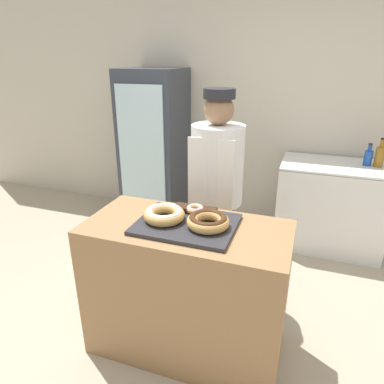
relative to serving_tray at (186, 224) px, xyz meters
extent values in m
plane|color=#B7A88E|center=(0.00, 0.00, -0.92)|extent=(14.00, 14.00, 0.00)
cube|color=beige|center=(0.00, 2.13, 0.43)|extent=(8.00, 0.06, 2.70)
cube|color=#997047|center=(0.00, 0.00, -0.46)|extent=(1.23, 0.60, 0.91)
cube|color=#2D2D33|center=(0.00, 0.00, 0.00)|extent=(0.58, 0.45, 0.02)
torus|color=tan|center=(-0.14, -0.01, 0.05)|extent=(0.25, 0.25, 0.07)
torus|color=beige|center=(-0.14, -0.01, 0.06)|extent=(0.22, 0.22, 0.04)
torus|color=tan|center=(0.14, -0.01, 0.05)|extent=(0.25, 0.25, 0.07)
torus|color=#472814|center=(0.14, -0.01, 0.06)|extent=(0.22, 0.22, 0.04)
torus|color=tan|center=(0.00, 0.16, 0.03)|extent=(0.12, 0.12, 0.04)
torus|color=#EFADC6|center=(0.00, 0.16, 0.04)|extent=(0.10, 0.10, 0.02)
cube|color=#382111|center=(-0.09, 0.16, 0.03)|extent=(0.09, 0.09, 0.03)
cube|color=#382111|center=(0.09, 0.16, 0.03)|extent=(0.09, 0.09, 0.03)
cylinder|color=#4C4C51|center=(0.00, 0.67, -0.52)|extent=(0.28, 0.28, 0.79)
cylinder|color=white|center=(0.00, 0.67, 0.17)|extent=(0.39, 0.39, 0.59)
cube|color=white|center=(0.00, 0.49, -0.21)|extent=(0.33, 0.02, 1.25)
sphere|color=#936B4C|center=(0.00, 0.67, 0.58)|extent=(0.21, 0.21, 0.21)
cylinder|color=#232328|center=(0.00, 0.67, 0.69)|extent=(0.23, 0.23, 0.07)
cube|color=#333842|center=(-1.02, 1.75, -0.05)|extent=(0.63, 0.64, 1.73)
cube|color=silver|center=(-1.02, 1.42, -0.02)|extent=(0.52, 0.02, 1.38)
cube|color=white|center=(0.89, 1.75, -0.48)|extent=(1.00, 0.64, 0.88)
cube|color=gray|center=(0.89, 1.75, -0.06)|extent=(1.00, 0.64, 0.01)
cylinder|color=#1E4CB2|center=(1.17, 1.80, 0.03)|extent=(0.07, 0.07, 0.14)
cylinder|color=#1E4CB2|center=(1.17, 1.80, 0.13)|extent=(0.03, 0.03, 0.06)
cylinder|color=black|center=(1.17, 1.80, 0.16)|extent=(0.04, 0.04, 0.01)
cylinder|color=#99661E|center=(1.26, 1.79, 0.05)|extent=(0.08, 0.08, 0.19)
cylinder|color=#99661E|center=(1.26, 1.79, 0.18)|extent=(0.04, 0.04, 0.07)
cylinder|color=black|center=(1.26, 1.79, 0.22)|extent=(0.04, 0.04, 0.01)
camera|label=1|loc=(0.63, -1.70, 0.92)|focal=32.00mm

